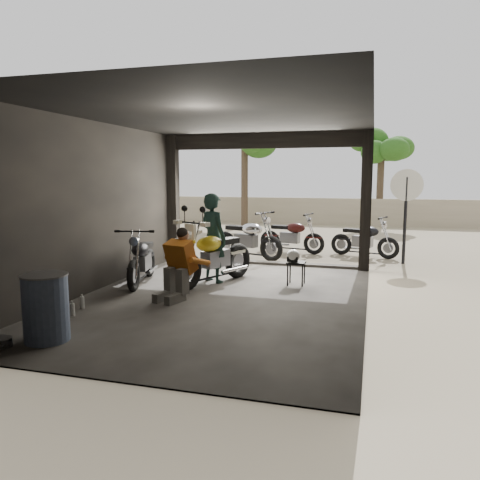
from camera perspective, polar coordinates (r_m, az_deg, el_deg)
The scene contains 16 objects.
ground at distance 8.36m, azimuth -2.36°, elevation -7.33°, with size 80.00×80.00×0.00m, color #7A6D56.
garage at distance 8.64m, azimuth -1.27°, elevation 1.80°, with size 7.00×7.13×3.20m.
boundary_wall at distance 21.87m, azimuth 9.23°, elevation 3.51°, with size 18.00×0.30×1.20m, color gray.
tree_left at distance 20.99m, azimuth 0.57°, elevation 12.69°, with size 2.20×2.20×5.60m.
tree_right at distance 21.71m, azimuth 16.90°, elevation 11.07°, with size 2.20×2.20×5.00m.
main_bike at distance 9.44m, azimuth -3.23°, elevation -1.42°, with size 0.83×2.01×1.34m, color beige, non-canonical shape.
left_bike at distance 9.69m, azimuth -11.89°, elevation -1.88°, with size 0.71×1.71×1.16m, color black, non-canonical shape.
outside_bike_a at distance 12.39m, azimuth 0.94°, elevation 0.62°, with size 0.77×1.88×1.27m, color black, non-canonical shape.
outside_bike_b at distance 13.45m, azimuth 6.31°, elevation 0.86°, with size 0.70×1.70×1.15m, color #390F0D, non-canonical shape.
outside_bike_c at distance 13.11m, azimuth 14.92°, elevation 0.40°, with size 0.68×1.65×1.11m, color black, non-canonical shape.
rider at distance 9.56m, azimuth -3.30°, elevation 0.21°, with size 0.67×0.44×1.84m, color black.
mechanic at distance 8.28m, azimuth -7.80°, elevation -3.15°, with size 0.63×0.85×1.24m, color #BC6419, non-canonical shape.
stool at distance 9.41m, azimuth 6.87°, elevation -3.08°, with size 0.35×0.35×0.49m.
helmet at distance 9.35m, azimuth 6.51°, elevation -1.91°, with size 0.26×0.28×0.25m, color white.
oil_drum at distance 6.70m, azimuth -22.58°, elevation -7.75°, with size 0.58×0.58×0.90m, color #42516F.
sign_post at distance 12.29m, azimuth 19.58°, elevation 4.57°, with size 0.79×0.08×2.36m.
Camera 1 is at (2.54, -7.66, 2.17)m, focal length 35.00 mm.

